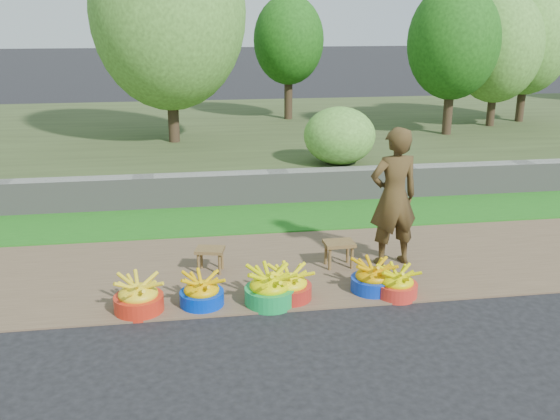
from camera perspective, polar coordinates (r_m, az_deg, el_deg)
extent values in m
plane|color=black|center=(6.90, 4.99, -9.01)|extent=(120.00, 120.00, 0.00)
cube|color=brown|center=(8.00, 2.87, -5.04)|extent=(80.00, 2.50, 0.02)
cube|color=#206B18|center=(9.84, 0.53, -0.61)|extent=(80.00, 1.50, 0.04)
cube|color=slate|center=(10.58, -0.22, 2.11)|extent=(80.00, 0.35, 0.55)
cube|color=#394823|center=(15.33, -3.00, 6.77)|extent=(80.00, 10.00, 0.50)
cylinder|color=#332618|center=(14.57, 15.16, 9.47)|extent=(0.21, 0.21, 1.42)
ellipsoid|color=#1C5812|center=(14.46, 15.58, 14.60)|extent=(1.99, 1.99, 2.49)
cylinder|color=#332618|center=(13.36, -9.79, 9.74)|extent=(0.23, 0.23, 1.69)
ellipsoid|color=#579634|center=(13.26, -10.20, 17.41)|extent=(3.13, 3.13, 3.92)
cylinder|color=#332618|center=(16.98, 21.23, 9.82)|extent=(0.20, 0.20, 1.34)
ellipsoid|color=#579634|center=(16.88, 21.71, 14.17)|extent=(2.08, 2.08, 2.59)
cylinder|color=#332618|center=(16.26, 0.77, 10.87)|extent=(0.21, 0.21, 1.45)
ellipsoid|color=#1C5812|center=(16.17, 0.79, 15.28)|extent=(1.77, 1.77, 2.21)
cylinder|color=#332618|center=(16.03, 18.82, 9.50)|extent=(0.19, 0.19, 1.24)
ellipsoid|color=#579634|center=(15.93, 19.26, 13.94)|extent=(2.09, 2.09, 2.62)
ellipsoid|color=#579634|center=(11.24, 5.46, 6.79)|extent=(1.28, 1.28, 1.02)
cylinder|color=red|center=(6.94, -12.77, -8.36)|extent=(0.53, 0.53, 0.19)
ellipsoid|color=yellow|center=(6.87, -12.85, -7.24)|extent=(0.47, 0.47, 0.30)
cylinder|color=#002EBF|center=(6.96, -7.15, -8.04)|extent=(0.48, 0.48, 0.17)
ellipsoid|color=#E0A700|center=(6.90, -7.19, -7.03)|extent=(0.43, 0.43, 0.28)
cylinder|color=#139441|center=(6.94, -0.95, -7.85)|extent=(0.56, 0.56, 0.20)
ellipsoid|color=#D1D500|center=(6.87, -0.96, -6.68)|extent=(0.49, 0.49, 0.32)
cylinder|color=#A82119|center=(7.05, 0.82, -7.51)|extent=(0.51, 0.51, 0.18)
ellipsoid|color=yellow|center=(6.99, 0.83, -6.45)|extent=(0.45, 0.45, 0.29)
cylinder|color=#0A2FB1|center=(7.31, 8.44, -6.77)|extent=(0.50, 0.50, 0.18)
ellipsoid|color=#D09400|center=(7.26, 8.49, -5.76)|extent=(0.44, 0.44, 0.29)
cylinder|color=red|center=(7.24, 10.62, -7.19)|extent=(0.46, 0.46, 0.17)
ellipsoid|color=#D1CD00|center=(7.19, 10.68, -6.24)|extent=(0.41, 0.41, 0.27)
cube|color=brown|center=(7.72, -6.43, -3.65)|extent=(0.39, 0.33, 0.04)
cylinder|color=brown|center=(7.72, -7.47, -4.90)|extent=(0.04, 0.04, 0.26)
cylinder|color=brown|center=(7.67, -5.55, -4.98)|extent=(0.04, 0.04, 0.26)
cylinder|color=brown|center=(7.88, -7.20, -4.41)|extent=(0.04, 0.04, 0.26)
cylinder|color=brown|center=(7.83, -5.32, -4.48)|extent=(0.04, 0.04, 0.26)
cube|color=brown|center=(7.85, 5.43, -3.06)|extent=(0.38, 0.29, 0.04)
cylinder|color=brown|center=(7.79, 4.57, -4.51)|extent=(0.04, 0.04, 0.29)
cylinder|color=brown|center=(7.86, 6.59, -4.36)|extent=(0.04, 0.04, 0.29)
cylinder|color=brown|center=(7.96, 4.22, -3.99)|extent=(0.04, 0.04, 0.29)
cylinder|color=brown|center=(8.04, 6.20, -3.85)|extent=(0.04, 0.04, 0.29)
imported|color=black|center=(7.88, 10.35, 1.18)|extent=(0.69, 0.50, 1.76)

